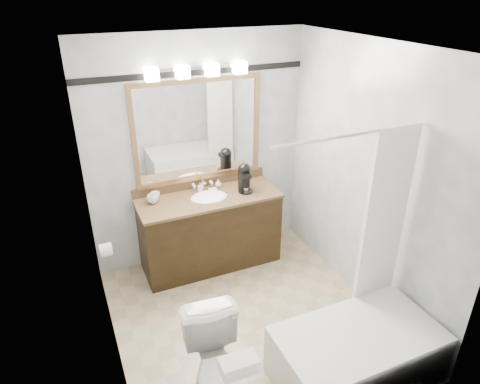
% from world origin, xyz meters
% --- Properties ---
extents(room, '(2.42, 2.62, 2.52)m').
position_xyz_m(room, '(0.00, 0.00, 1.25)').
color(room, tan).
rests_on(room, ground).
extents(vanity, '(1.53, 0.58, 0.97)m').
position_xyz_m(vanity, '(0.00, 1.02, 0.44)').
color(vanity, black).
rests_on(vanity, ground).
extents(mirror, '(1.40, 0.04, 1.10)m').
position_xyz_m(mirror, '(0.00, 1.28, 1.50)').
color(mirror, '#9F7548').
rests_on(mirror, room).
extents(vanity_light_bar, '(1.02, 0.14, 0.12)m').
position_xyz_m(vanity_light_bar, '(0.00, 1.23, 2.13)').
color(vanity_light_bar, silver).
rests_on(vanity_light_bar, room).
extents(accent_stripe, '(2.40, 0.01, 0.06)m').
position_xyz_m(accent_stripe, '(0.00, 1.29, 2.10)').
color(accent_stripe, black).
rests_on(accent_stripe, room).
extents(bathtub, '(1.30, 0.75, 1.96)m').
position_xyz_m(bathtub, '(0.55, -0.90, 0.28)').
color(bathtub, white).
rests_on(bathtub, ground).
extents(tp_roll, '(0.11, 0.12, 0.12)m').
position_xyz_m(tp_roll, '(-1.14, 0.66, 0.70)').
color(tp_roll, white).
rests_on(tp_roll, room).
extents(toilet, '(0.49, 0.78, 0.76)m').
position_xyz_m(toilet, '(-0.59, -0.79, 0.38)').
color(toilet, white).
rests_on(toilet, ground).
extents(tissue_box, '(0.24, 0.14, 0.10)m').
position_xyz_m(tissue_box, '(-0.59, -1.12, 0.81)').
color(tissue_box, white).
rests_on(tissue_box, toilet).
extents(coffee_maker, '(0.16, 0.20, 0.31)m').
position_xyz_m(coffee_maker, '(0.41, 1.01, 1.01)').
color(coffee_maker, black).
rests_on(coffee_maker, vanity).
extents(cup_left, '(0.14, 0.14, 0.09)m').
position_xyz_m(cup_left, '(-0.58, 1.12, 0.89)').
color(cup_left, white).
rests_on(cup_left, vanity).
extents(cup_right, '(0.13, 0.13, 0.09)m').
position_xyz_m(cup_right, '(-0.54, 1.16, 0.90)').
color(cup_right, white).
rests_on(cup_right, vanity).
extents(soap_bottle_a, '(0.05, 0.05, 0.10)m').
position_xyz_m(soap_bottle_a, '(-0.04, 1.18, 0.90)').
color(soap_bottle_a, white).
rests_on(soap_bottle_a, vanity).
extents(soap_bottle_b, '(0.08, 0.08, 0.09)m').
position_xyz_m(soap_bottle_b, '(0.18, 1.20, 0.90)').
color(soap_bottle_b, white).
rests_on(soap_bottle_b, vanity).
extents(soap_bar, '(0.09, 0.05, 0.03)m').
position_xyz_m(soap_bar, '(0.09, 1.13, 0.86)').
color(soap_bar, beige).
rests_on(soap_bar, vanity).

